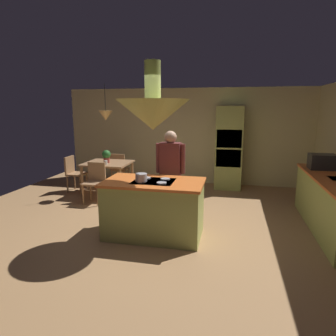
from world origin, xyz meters
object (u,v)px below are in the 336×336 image
(chair_by_back_wall, at_px, (119,167))
(cup_on_table, at_px, (106,162))
(kitchen_island, at_px, (154,208))
(oven_tower, at_px, (229,148))
(cooking_pot_on_cooktop, at_px, (141,177))
(microwave_on_counter, at_px, (322,162))
(dining_table, at_px, (108,166))
(person_at_island, at_px, (170,170))
(chair_at_corner, at_px, (74,171))
(chair_facing_island, at_px, (95,180))
(potted_plant_on_table, at_px, (106,156))

(chair_by_back_wall, bearing_deg, cup_on_table, 93.86)
(kitchen_island, bearing_deg, oven_tower, 71.26)
(kitchen_island, bearing_deg, cooking_pot_on_cooktop, -140.91)
(chair_by_back_wall, distance_m, cooking_pot_on_cooktop, 3.34)
(chair_by_back_wall, height_order, microwave_on_counter, microwave_on_counter)
(dining_table, distance_m, cooking_pot_on_cooktop, 2.73)
(person_at_island, xyz_separation_m, cooking_pot_on_cooktop, (-0.28, -0.85, 0.05))
(cup_on_table, relative_size, microwave_on_counter, 0.20)
(person_at_island, xyz_separation_m, microwave_on_counter, (2.72, 0.85, 0.11))
(oven_tower, bearing_deg, chair_at_corner, -162.86)
(kitchen_island, distance_m, cooking_pot_on_cooktop, 0.57)
(kitchen_island, relative_size, chair_by_back_wall, 1.80)
(chair_at_corner, xyz_separation_m, microwave_on_counter, (5.45, -0.53, 0.54))
(chair_facing_island, bearing_deg, chair_at_corner, 142.52)
(oven_tower, distance_m, microwave_on_counter, 2.41)
(person_at_island, distance_m, cooking_pot_on_cooktop, 0.90)
(kitchen_island, height_order, microwave_on_counter, microwave_on_counter)
(chair_facing_island, relative_size, cup_on_table, 9.67)
(dining_table, bearing_deg, chair_facing_island, -90.00)
(chair_by_back_wall, bearing_deg, person_at_island, 131.27)
(chair_facing_island, distance_m, chair_at_corner, 1.14)
(potted_plant_on_table, height_order, microwave_on_counter, microwave_on_counter)
(person_at_island, xyz_separation_m, chair_at_corner, (-2.72, 1.38, -0.43))
(chair_by_back_wall, relative_size, potted_plant_on_table, 2.90)
(chair_by_back_wall, bearing_deg, dining_table, 90.00)
(person_at_island, bearing_deg, chair_by_back_wall, 131.27)
(dining_table, distance_m, cup_on_table, 0.28)
(cooking_pot_on_cooktop, bearing_deg, cup_on_table, 126.54)
(dining_table, height_order, cup_on_table, cup_on_table)
(chair_facing_island, distance_m, microwave_on_counter, 4.58)
(person_at_island, bearing_deg, oven_tower, 68.70)
(kitchen_island, height_order, chair_by_back_wall, kitchen_island)
(chair_at_corner, relative_size, microwave_on_counter, 1.89)
(chair_by_back_wall, relative_size, cup_on_table, 9.67)
(person_at_island, relative_size, cup_on_table, 18.21)
(chair_facing_island, xyz_separation_m, chair_at_corner, (-0.91, 0.69, 0.00))
(kitchen_island, bearing_deg, chair_facing_island, 140.41)
(chair_at_corner, bearing_deg, potted_plant_on_table, -92.56)
(oven_tower, relative_size, chair_facing_island, 2.39)
(chair_at_corner, bearing_deg, person_at_island, -116.82)
(person_at_island, relative_size, microwave_on_counter, 3.56)
(dining_table, relative_size, chair_by_back_wall, 1.21)
(dining_table, xyz_separation_m, cup_on_table, (0.06, -0.24, 0.14))
(dining_table, height_order, cooking_pot_on_cooktop, cooking_pot_on_cooktop)
(microwave_on_counter, relative_size, cooking_pot_on_cooktop, 2.56)
(cup_on_table, bearing_deg, kitchen_island, -48.70)
(chair_by_back_wall, bearing_deg, chair_at_corner, 37.48)
(chair_at_corner, relative_size, potted_plant_on_table, 2.90)
(chair_by_back_wall, xyz_separation_m, potted_plant_on_table, (-0.01, -0.73, 0.42))
(person_at_island, height_order, chair_by_back_wall, person_at_island)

